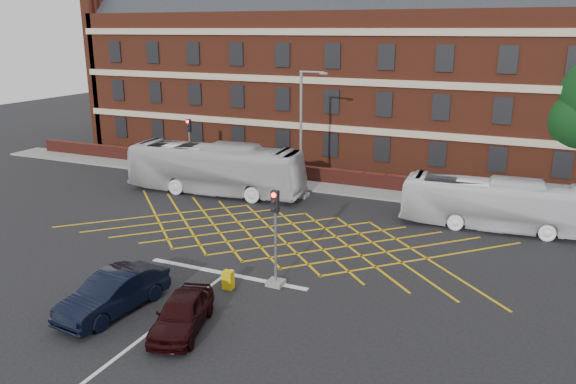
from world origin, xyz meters
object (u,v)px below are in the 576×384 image
at_px(car_navy, 113,293).
at_px(traffic_light_near, 275,247).
at_px(bus_right, 495,204).
at_px(utility_cabinet, 228,280).
at_px(traffic_light_far, 190,153).
at_px(car_maroon, 182,313).
at_px(direction_signs, 174,156).
at_px(street_lamp, 302,156).
at_px(bus_left, 215,169).

distance_m(car_navy, traffic_light_near, 6.79).
bearing_deg(bus_right, utility_cabinet, 139.20).
distance_m(traffic_light_far, utility_cabinet, 19.97).
xyz_separation_m(car_maroon, direction_signs, (-13.95, 19.42, 0.70)).
xyz_separation_m(traffic_light_near, utility_cabinet, (-1.72, -1.12, -1.37)).
distance_m(car_maroon, utility_cabinet, 3.70).
bearing_deg(direction_signs, bus_right, -7.65).
height_order(car_navy, traffic_light_far, traffic_light_far).
relative_size(bus_right, car_navy, 2.12).
relative_size(bus_right, street_lamp, 1.24).
distance_m(car_maroon, direction_signs, 23.92).
relative_size(bus_right, utility_cabinet, 12.76).
relative_size(bus_left, bus_right, 1.19).
bearing_deg(direction_signs, traffic_light_far, -0.81).
bearing_deg(street_lamp, bus_right, -6.21).
bearing_deg(utility_cabinet, car_maroon, -87.31).
relative_size(traffic_light_near, traffic_light_far, 1.00).
distance_m(traffic_light_near, street_lamp, 13.46).
relative_size(street_lamp, direction_signs, 3.73).
relative_size(bus_left, traffic_light_far, 2.84).
distance_m(street_lamp, direction_signs, 11.61).
height_order(bus_right, car_maroon, bus_right).
xyz_separation_m(bus_right, traffic_light_near, (-8.03, -11.46, 0.35)).
bearing_deg(bus_left, direction_signs, 55.56).
xyz_separation_m(bus_left, street_lamp, (5.63, 1.53, 1.07)).
relative_size(traffic_light_far, direction_signs, 1.94).
xyz_separation_m(bus_right, utility_cabinet, (-9.75, -12.58, -1.02)).
height_order(car_maroon, direction_signs, direction_signs).
bearing_deg(traffic_light_near, car_navy, -135.48).
bearing_deg(street_lamp, bus_left, -164.84).
distance_m(car_maroon, street_lamp, 17.89).
bearing_deg(utility_cabinet, traffic_light_near, 33.09).
relative_size(traffic_light_far, street_lamp, 0.52).
height_order(traffic_light_near, utility_cabinet, traffic_light_near).
bearing_deg(car_navy, traffic_light_far, 121.33).
relative_size(car_navy, car_maroon, 1.20).
relative_size(traffic_light_near, direction_signs, 1.94).
distance_m(bus_left, street_lamp, 5.93).
xyz_separation_m(car_navy, street_lamp, (0.68, 17.49, 1.97)).
xyz_separation_m(bus_left, utility_cabinet, (8.03, -12.37, -1.29)).
relative_size(bus_right, direction_signs, 4.62).
relative_size(car_maroon, traffic_light_near, 0.94).
distance_m(bus_right, car_navy, 20.65).
xyz_separation_m(traffic_light_near, direction_signs, (-15.49, 14.62, -0.39)).
height_order(bus_right, traffic_light_far, traffic_light_far).
bearing_deg(car_navy, direction_signs, 124.90).
bearing_deg(car_maroon, utility_cabinet, 76.96).
xyz_separation_m(car_maroon, traffic_light_far, (-12.41, 19.40, 1.08)).
bearing_deg(direction_signs, traffic_light_near, -43.34).
height_order(direction_signs, utility_cabinet, direction_signs).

